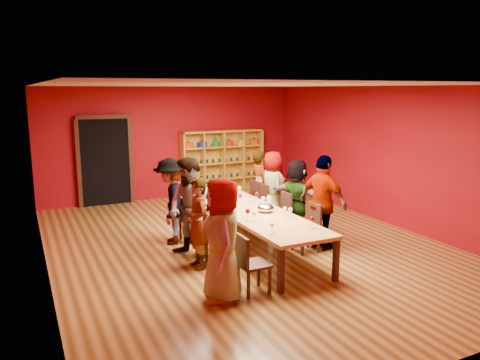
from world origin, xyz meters
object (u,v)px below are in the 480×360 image
chair_person_left_0 (249,261)px  chair_person_right_1 (309,225)px  person_left_0 (222,240)px  chair_person_right_2 (282,212)px  chair_person_left_2 (204,229)px  spittoon_bowl (266,208)px  shelving_unit (222,159)px  person_left_3 (171,201)px  person_right_2 (297,197)px  person_right_3 (273,187)px  tasting_table (245,209)px  wine_bottle (211,182)px  chair_person_right_3 (259,202)px  person_right_4 (260,185)px  chair_person_right_4 (250,198)px  person_left_2 (190,208)px  person_right_1 (323,203)px  person_left_1 (198,224)px  chair_person_left_1 (215,236)px  chair_person_left_3 (187,216)px

chair_person_left_0 → chair_person_right_1: (1.82, 1.16, 0.00)m
person_left_0 → chair_person_right_2: person_left_0 is taller
chair_person_left_2 → spittoon_bowl: 1.16m
shelving_unit → person_left_3: (-2.63, -3.61, -0.15)m
shelving_unit → person_right_2: 4.15m
person_right_3 → spittoon_bowl: person_right_3 is taller
tasting_table → wine_bottle: (0.11, 1.98, 0.16)m
chair_person_right_3 → person_right_4: bearing=61.8°
wine_bottle → chair_person_right_4: bearing=-26.7°
person_left_2 → person_right_1: person_left_2 is taller
chair_person_right_4 → chair_person_right_2: bearing=-90.0°
person_left_1 → person_right_3: bearing=128.1°
chair_person_left_0 → chair_person_left_2: 1.77m
chair_person_left_2 → person_right_2: 2.22m
chair_person_left_1 → person_right_1: person_right_1 is taller
chair_person_right_4 → person_left_0: bearing=-122.2°
person_right_2 → person_right_1: bearing=155.5°
person_left_0 → person_right_1: 2.77m
shelving_unit → person_left_2: size_ratio=1.34×
shelving_unit → person_right_3: (-0.16, -3.19, -0.19)m
chair_person_left_1 → person_left_0: bearing=-108.1°
chair_person_right_4 → chair_person_left_0: bearing=-117.2°
chair_person_left_3 → chair_person_right_1: same height
chair_person_right_2 → chair_person_right_3: (0.00, 0.95, 0.00)m
wine_bottle → tasting_table: bearing=-93.2°
chair_person_right_2 → chair_person_right_3: 0.95m
person_right_1 → wine_bottle: (-1.09, 2.79, -0.02)m
chair_person_left_2 → person_left_2: person_left_2 is taller
chair_person_left_2 → person_left_2: bearing=180.0°
spittoon_bowl → wine_bottle: size_ratio=1.10×
person_right_3 → chair_person_right_2: bearing=167.7°
chair_person_left_1 → spittoon_bowl: 1.14m
tasting_table → chair_person_left_0: 2.18m
person_right_1 → chair_person_right_4: size_ratio=1.98×
chair_person_left_2 → person_right_1: size_ratio=0.51×
tasting_table → person_left_2: person_left_2 is taller
person_left_2 → person_left_3: bearing=159.8°
chair_person_left_3 → spittoon_bowl: size_ratio=2.91×
chair_person_left_3 → spittoon_bowl: (1.08, -1.20, 0.33)m
shelving_unit → chair_person_right_4: bearing=-100.1°
chair_person_left_0 → person_right_2: person_right_2 is taller
shelving_unit → chair_person_left_1: bearing=-114.7°
person_right_1 → person_right_2: size_ratio=1.14×
chair_person_left_0 → chair_person_right_3: (1.82, 3.10, 0.00)m
person_right_1 → chair_person_left_3: bearing=38.5°
shelving_unit → chair_person_left_3: shelving_unit is taller
chair_person_left_2 → chair_person_right_2: 1.86m
person_right_1 → tasting_table: bearing=40.1°
chair_person_right_3 → person_right_4: size_ratio=0.57×
spittoon_bowl → chair_person_right_4: bearing=70.3°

